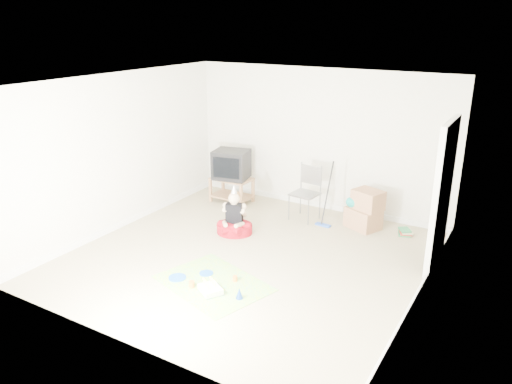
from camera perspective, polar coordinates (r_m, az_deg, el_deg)
The scene contains 16 objects.
ground at distance 7.60m, azimuth -0.89°, elevation -7.41°, with size 5.00×5.00×0.00m, color tan.
doorway_recess at distance 7.47m, azimuth 20.62°, elevation -0.66°, with size 0.02×0.90×2.05m, color black.
tv_stand at distance 9.73m, azimuth -2.79°, elevation 0.48°, with size 0.79×0.50×0.48m.
crt_tv at distance 9.59m, azimuth -2.84°, elevation 3.17°, with size 0.64×0.53×0.55m, color black.
folding_chair at distance 8.84m, azimuth 5.59°, elevation -0.22°, with size 0.49×0.47×0.99m.
cardboard_boxes at distance 8.67m, azimuth 12.30°, elevation -2.02°, with size 0.67×0.59×0.69m.
floor_mop at distance 8.66m, azimuth 7.74°, elevation -2.24°, with size 0.28×0.37×1.09m.
book_pile at distance 8.69m, azimuth 16.71°, elevation -4.37°, with size 0.26×0.30×0.11m.
seated_woman at distance 8.33m, azimuth -2.48°, elevation -3.53°, with size 0.76×0.76×0.86m.
party_mat at distance 6.92m, azimuth -4.93°, elevation -10.33°, with size 1.47×1.06×0.01m, color #F7347E.
birthday_cake at distance 6.69m, azimuth -5.24°, elevation -11.08°, with size 0.39×0.37×0.15m.
blue_plate_near at distance 7.15m, azimuth -5.70°, elevation -9.22°, with size 0.20×0.20×0.01m, color #1658B5.
blue_plate_far at distance 7.09m, azimuth -8.98°, elevation -9.63°, with size 0.25×0.25×0.01m, color #1658B5.
orange_cup_near at distance 6.93m, azimuth -2.41°, elevation -9.85°, with size 0.06×0.06×0.07m, color orange.
orange_cup_far at distance 6.83m, azimuth -7.36°, elevation -10.41°, with size 0.08×0.08×0.09m, color orange.
blue_party_hat at distance 6.52m, azimuth -1.92°, elevation -11.50°, with size 0.10×0.10×0.14m, color #1946B5.
Camera 1 is at (3.55, -5.79, 3.41)m, focal length 35.00 mm.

